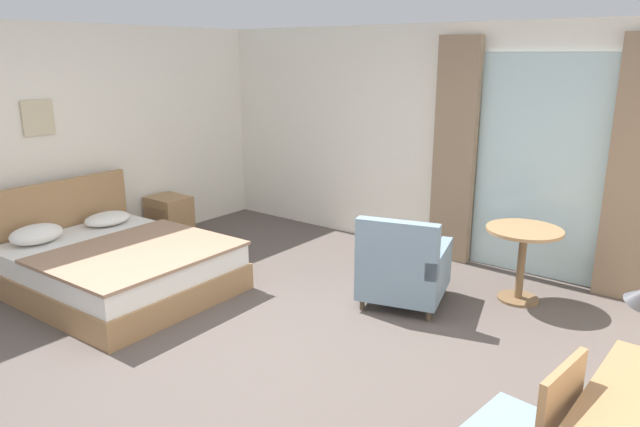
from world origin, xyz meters
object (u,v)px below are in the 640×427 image
at_px(nightstand, 170,218).
at_px(armchair_by_window, 403,269).
at_px(framed_picture, 38,118).
at_px(bed, 114,264).
at_px(round_cafe_table, 523,247).

bearing_deg(nightstand, armchair_by_window, 1.63).
bearing_deg(armchair_by_window, framed_picture, -157.91).
relative_size(bed, armchair_by_window, 2.18).
bearing_deg(armchair_by_window, round_cafe_table, 41.74).
bearing_deg(framed_picture, bed, -0.21).
bearing_deg(round_cafe_table, framed_picture, -153.52).
relative_size(nightstand, round_cafe_table, 0.78).
bearing_deg(nightstand, framed_picture, -101.85).
relative_size(armchair_by_window, round_cafe_table, 1.37).
distance_m(nightstand, framed_picture, 1.87).
xyz_separation_m(bed, nightstand, (-0.84, 1.32, 0.01)).
height_order(nightstand, round_cafe_table, round_cafe_table).
xyz_separation_m(nightstand, round_cafe_table, (4.00, 0.81, 0.24)).
distance_m(armchair_by_window, framed_picture, 3.94).
bearing_deg(framed_picture, armchair_by_window, 22.09).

